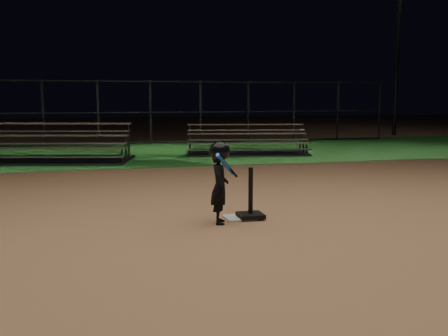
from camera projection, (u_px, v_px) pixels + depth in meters
ground at (240, 218)px, 8.00m from camera, size 80.00×80.00×0.00m
grass_strip at (160, 152)px, 17.62m from camera, size 60.00×8.00×0.01m
home_plate at (240, 217)px, 8.00m from camera, size 0.45×0.45×0.02m
batting_tee at (251, 208)px, 7.95m from camera, size 0.38×0.38×0.77m
child_batter at (220, 180)px, 7.60m from camera, size 0.45×0.57×1.22m
bleacher_left at (52, 154)px, 14.96m from camera, size 4.79×3.08×1.08m
bleacher_right at (247, 148)px, 17.00m from camera, size 4.19×2.60×0.96m
backstop_fence at (151, 112)px, 20.33m from camera, size 20.08×0.08×2.50m
light_pole_right at (399, 31)px, 24.55m from camera, size 0.90×0.53×8.30m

